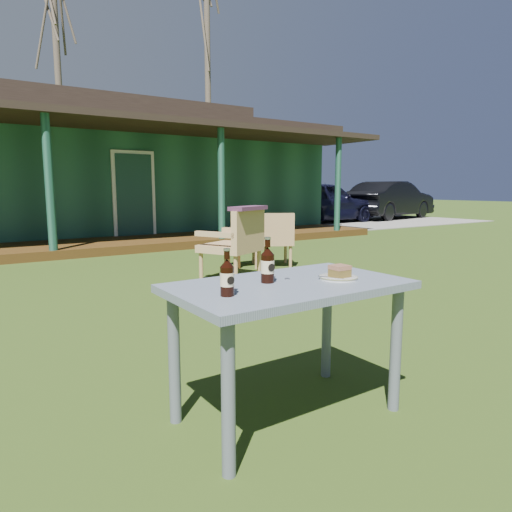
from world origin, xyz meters
TOP-DOWN VIEW (x-y plane):
  - ground at (0.00, 0.00)m, footprint 80.00×80.00m
  - pavilion at (-0.00, 9.39)m, footprint 15.80×8.30m
  - gravel_strip at (10.50, 8.50)m, footprint 9.00×6.00m
  - tree_mid at (3.00, 18.50)m, footprint 0.28×0.28m
  - tree_right at (9.50, 17.00)m, footprint 0.28×0.28m
  - car_near at (9.18, 8.35)m, footprint 4.36×2.05m
  - car_far at (12.87, 8.47)m, footprint 4.57×2.26m
  - cafe_table at (0.00, -1.60)m, footprint 1.20×0.70m
  - plate at (0.28, -1.67)m, footprint 0.20×0.20m
  - cake_slice at (0.27, -1.68)m, footprint 0.09×0.09m
  - fork at (0.21, -1.68)m, footprint 0.07×0.13m
  - cola_bottle_near at (-0.09, -1.54)m, footprint 0.07×0.07m
  - cola_bottle_far at (-0.41, -1.67)m, footprint 0.06×0.07m
  - bottle_cap at (0.04, -1.54)m, footprint 0.03×0.03m
  - armchair_left at (1.65, 1.61)m, footprint 0.89×0.87m
  - armchair_right at (2.66, 2.21)m, footprint 0.81×0.80m
  - floral_throw at (1.73, 1.45)m, footprint 0.67×0.47m
  - side_table at (2.39, 2.50)m, footprint 0.60×0.40m

SIDE VIEW (x-z plane):
  - ground at x=0.00m, z-range 0.00..0.00m
  - gravel_strip at x=10.50m, z-range 0.00..0.02m
  - side_table at x=2.39m, z-range 0.14..0.54m
  - armchair_right at x=2.66m, z-range 0.05..0.88m
  - armchair_left at x=1.65m, z-range 0.06..0.98m
  - cafe_table at x=0.00m, z-range 0.26..0.98m
  - car_near at x=9.18m, z-range 0.00..1.44m
  - car_far at x=12.87m, z-range 0.00..1.44m
  - bottle_cap at x=0.04m, z-range 0.72..0.73m
  - plate at x=0.28m, z-range 0.72..0.74m
  - fork at x=0.21m, z-range 0.73..0.74m
  - cake_slice at x=0.27m, z-range 0.73..0.80m
  - cola_bottle_far at x=-0.41m, z-range 0.70..0.91m
  - cola_bottle_near at x=-0.09m, z-range 0.70..0.93m
  - floral_throw at x=1.73m, z-range 0.92..0.97m
  - pavilion at x=0.00m, z-range -0.12..3.33m
  - tree_mid at x=3.00m, z-range 0.00..9.50m
  - tree_right at x=9.50m, z-range 0.00..11.00m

